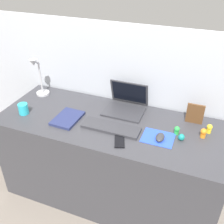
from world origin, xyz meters
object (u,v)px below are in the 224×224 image
object	(u,v)px
toy_figurine_teal	(181,137)
toy_figurine_green	(177,130)
mouse	(160,137)
toy_figurine_orange	(203,133)
keyboard	(111,128)
picture_frame	(195,114)
notebook_pad	(68,118)
coffee_mug	(23,109)
desk_lamp	(39,78)
laptop	(126,103)
toy_figurine_yellow	(209,128)
cell_phone	(120,141)

from	to	relation	value
toy_figurine_teal	toy_figurine_green	xyz separation A→B (m)	(-0.04, 0.06, 0.01)
mouse	toy_figurine_orange	distance (m)	0.29
keyboard	toy_figurine_teal	bearing A→B (deg)	6.02
picture_frame	toy_figurine_orange	size ratio (longest dim) A/B	2.23
mouse	toy_figurine_green	xyz separation A→B (m)	(0.09, 0.10, 0.01)
notebook_pad	coffee_mug	xyz separation A→B (m)	(-0.35, -0.05, 0.03)
coffee_mug	desk_lamp	bearing A→B (deg)	98.25
laptop	mouse	xyz separation A→B (m)	(0.33, -0.29, -0.03)
toy_figurine_green	keyboard	bearing A→B (deg)	-166.25
toy_figurine_teal	toy_figurine_yellow	size ratio (longest dim) A/B	0.69
cell_phone	toy_figurine_green	xyz separation A→B (m)	(0.33, 0.22, 0.03)
laptop	picture_frame	bearing A→B (deg)	0.07
toy_figurine_teal	picture_frame	bearing A→B (deg)	77.80
laptop	desk_lamp	distance (m)	0.75
laptop	cell_phone	xyz separation A→B (m)	(0.09, -0.40, -0.05)
mouse	cell_phone	world-z (taller)	mouse
mouse	cell_phone	bearing A→B (deg)	-153.72
toy_figurine_yellow	keyboard	bearing A→B (deg)	-162.58
keyboard	cell_phone	distance (m)	0.16
desk_lamp	toy_figurine_green	size ratio (longest dim) A/B	5.72
laptop	notebook_pad	world-z (taller)	laptop
notebook_pad	laptop	bearing A→B (deg)	41.49
laptop	desk_lamp	bearing A→B (deg)	-175.98
notebook_pad	toy_figurine_green	size ratio (longest dim) A/B	4.08
coffee_mug	toy_figurine_yellow	xyz separation A→B (m)	(1.33, 0.26, -0.01)
laptop	keyboard	xyz separation A→B (m)	(-0.01, -0.29, -0.04)
cell_phone	keyboard	bearing A→B (deg)	112.27
notebook_pad	toy_figurine_yellow	xyz separation A→B (m)	(0.98, 0.21, 0.03)
mouse	toy_figurine_green	world-z (taller)	toy_figurine_green
mouse	notebook_pad	xyz separation A→B (m)	(-0.69, -0.01, -0.01)
cell_phone	toy_figurine_green	distance (m)	0.40
desk_lamp	keyboard	bearing A→B (deg)	-17.82
keyboard	toy_figurine_orange	distance (m)	0.62
toy_figurine_orange	desk_lamp	bearing A→B (deg)	175.66
laptop	toy_figurine_orange	world-z (taller)	laptop
coffee_mug	keyboard	bearing A→B (deg)	4.68
laptop	mouse	distance (m)	0.44
picture_frame	toy_figurine_teal	world-z (taller)	picture_frame
toy_figurine_yellow	cell_phone	bearing A→B (deg)	-149.25
mouse	notebook_pad	distance (m)	0.69
picture_frame	coffee_mug	xyz separation A→B (m)	(-1.22, -0.34, -0.03)
cell_phone	toy_figurine_green	world-z (taller)	toy_figurine_green
laptop	keyboard	bearing A→B (deg)	-92.58
coffee_mug	toy_figurine_green	distance (m)	1.14
toy_figurine_orange	toy_figurine_yellow	xyz separation A→B (m)	(0.03, 0.07, -0.00)
picture_frame	toy_figurine_yellow	xyz separation A→B (m)	(0.11, -0.09, -0.04)
toy_figurine_teal	coffee_mug	bearing A→B (deg)	-174.77
laptop	toy_figurine_yellow	xyz separation A→B (m)	(0.63, -0.09, -0.02)
desk_lamp	toy_figurine_yellow	distance (m)	1.38
toy_figurine_green	laptop	bearing A→B (deg)	156.88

